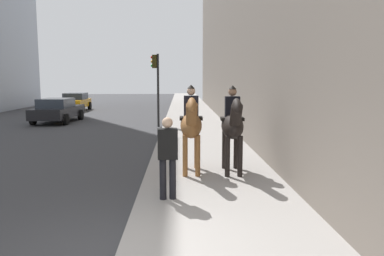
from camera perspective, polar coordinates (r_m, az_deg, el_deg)
The scene contains 7 objects.
sidewalk_slab at distance 5.81m, azimuth 6.70°, elevation -18.49°, with size 120.00×3.46×0.12m, color gray.
mounted_horse_near at distance 9.91m, azimuth -0.13°, elevation 0.59°, with size 2.15×0.60×2.32m.
mounted_horse_far at distance 9.94m, azimuth 6.10°, elevation 0.49°, with size 2.15×0.61×2.30m.
pedestrian_greeting at distance 7.78m, azimuth -3.67°, elevation -3.69°, with size 0.29×0.42×1.70m.
car_near_lane at distance 32.33m, azimuth -17.07°, elevation 3.82°, with size 4.23×2.05×1.44m.
car_mid_lane at distance 23.99m, azimuth -19.49°, elevation 2.56°, with size 4.60×2.21×1.44m.
traffic_light_near_curb at distance 20.54m, azimuth -5.36°, elevation 7.42°, with size 0.20×0.44×3.89m.
Camera 1 is at (-5.16, -0.93, 2.59)m, focal length 35.63 mm.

